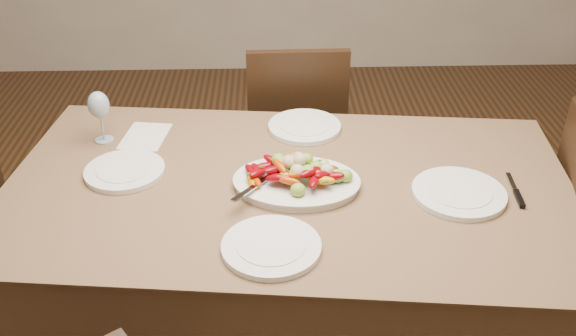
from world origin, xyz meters
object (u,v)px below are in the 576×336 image
(plate_left, at_px, (125,171))
(plate_far, at_px, (305,127))
(serving_platter, at_px, (296,184))
(plate_near, at_px, (271,247))
(chair_far, at_px, (295,133))
(plate_right, at_px, (459,193))
(dining_table, at_px, (288,274))
(wine_glass, at_px, (100,115))

(plate_left, relative_size, plate_far, 0.97)
(serving_platter, xyz_separation_m, plate_far, (0.05, 0.40, -0.00))
(serving_platter, distance_m, plate_near, 0.33)
(chair_far, height_order, plate_left, chair_far)
(plate_right, distance_m, plate_near, 0.64)
(plate_far, bearing_deg, chair_far, 91.73)
(plate_right, distance_m, plate_far, 0.65)
(dining_table, relative_size, wine_glass, 8.98)
(wine_glass, bearing_deg, dining_table, -25.48)
(plate_left, relative_size, wine_glass, 1.29)
(plate_near, bearing_deg, dining_table, 80.20)
(dining_table, xyz_separation_m, serving_platter, (0.03, -0.02, 0.39))
(wine_glass, bearing_deg, plate_left, -63.13)
(plate_left, bearing_deg, plate_near, -40.88)
(dining_table, relative_size, chair_far, 1.94)
(plate_left, bearing_deg, dining_table, -8.87)
(plate_left, bearing_deg, plate_far, 25.57)
(serving_platter, distance_m, plate_right, 0.51)
(plate_right, relative_size, plate_near, 1.05)
(plate_far, xyz_separation_m, plate_near, (-0.13, -0.71, 0.00))
(chair_far, bearing_deg, dining_table, 84.87)
(plate_left, height_order, plate_right, same)
(chair_far, relative_size, plate_near, 3.38)
(serving_platter, height_order, wine_glass, wine_glass)
(serving_platter, bearing_deg, plate_far, 83.13)
(dining_table, height_order, plate_far, plate_far)
(plate_right, bearing_deg, dining_table, 171.16)
(dining_table, height_order, plate_left, plate_left)
(serving_platter, relative_size, plate_near, 1.41)
(dining_table, xyz_separation_m, wine_glass, (-0.66, 0.31, 0.48))
(dining_table, distance_m, plate_far, 0.55)
(dining_table, distance_m, chair_far, 0.88)
(plate_far, bearing_deg, plate_near, -100.50)
(wine_glass, bearing_deg, plate_far, 5.15)
(serving_platter, relative_size, plate_left, 1.50)
(dining_table, xyz_separation_m, chair_far, (0.06, 0.87, 0.10))
(chair_far, xyz_separation_m, serving_platter, (-0.03, -0.89, 0.30))
(plate_right, bearing_deg, chair_far, 116.47)
(chair_far, bearing_deg, plate_far, 90.49)
(plate_right, height_order, plate_far, same)
(plate_right, height_order, wine_glass, wine_glass)
(chair_far, height_order, wine_glass, wine_glass)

